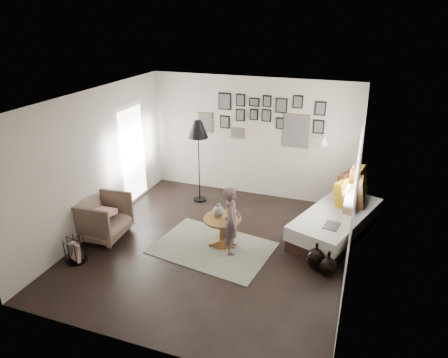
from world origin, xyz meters
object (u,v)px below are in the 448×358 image
(armchair, at_px, (102,217))
(pedestal_table, at_px, (222,232))
(vase, at_px, (218,209))
(floor_lamp, at_px, (198,132))
(demijohn_large, at_px, (316,258))
(daybed, at_px, (337,217))
(child, at_px, (231,221))
(demijohn_small, at_px, (328,266))
(magazine_basket, at_px, (75,250))

(armchair, bearing_deg, pedestal_table, -80.67)
(pedestal_table, relative_size, vase, 1.40)
(floor_lamp, relative_size, demijohn_large, 3.95)
(daybed, relative_size, child, 1.92)
(vase, distance_m, armchair, 2.14)
(demijohn_large, bearing_deg, floor_lamp, 148.27)
(pedestal_table, bearing_deg, floor_lamp, 125.25)
(pedestal_table, xyz_separation_m, daybed, (1.86, 1.06, 0.09))
(daybed, distance_m, child, 2.07)
(pedestal_table, distance_m, demijohn_small, 1.88)
(vase, bearing_deg, daybed, 28.17)
(armchair, xyz_separation_m, magazine_basket, (0.04, -0.82, -0.19))
(demijohn_small, bearing_deg, magazine_basket, -165.66)
(floor_lamp, height_order, magazine_basket, floor_lamp)
(daybed, relative_size, demijohn_small, 5.66)
(vase, xyz_separation_m, armchair, (-2.06, -0.50, -0.27))
(daybed, bearing_deg, child, -122.92)
(vase, height_order, armchair, vase)
(armchair, bearing_deg, magazine_basket, 179.13)
(floor_lamp, xyz_separation_m, child, (1.29, -1.69, -0.93))
(armchair, height_order, floor_lamp, floor_lamp)
(daybed, bearing_deg, pedestal_table, -130.53)
(magazine_basket, bearing_deg, floor_lamp, 69.69)
(daybed, height_order, magazine_basket, daybed)
(vase, distance_m, demijohn_large, 1.81)
(demijohn_small, distance_m, child, 1.69)
(vase, xyz_separation_m, demijohn_large, (1.73, -0.19, -0.49))
(armchair, relative_size, floor_lamp, 0.49)
(child, bearing_deg, floor_lamp, 17.49)
(pedestal_table, relative_size, child, 0.55)
(vase, bearing_deg, demijohn_large, -6.26)
(pedestal_table, distance_m, magazine_basket, 2.48)
(demijohn_small, xyz_separation_m, child, (-1.63, 0.11, 0.45))
(daybed, relative_size, armchair, 2.67)
(magazine_basket, bearing_deg, vase, 33.11)
(demijohn_large, bearing_deg, daybed, 80.40)
(demijohn_large, bearing_deg, magazine_basket, -163.22)
(daybed, bearing_deg, floor_lamp, -169.00)
(demijohn_large, distance_m, child, 1.49)
(armchair, height_order, magazine_basket, armchair)
(magazine_basket, xyz_separation_m, demijohn_small, (3.96, 1.01, -0.05))
(daybed, distance_m, magazine_basket, 4.62)
(pedestal_table, height_order, child, child)
(demijohn_large, relative_size, child, 0.37)
(pedestal_table, xyz_separation_m, vase, (-0.08, 0.02, 0.42))
(magazine_basket, distance_m, demijohn_large, 3.93)
(floor_lamp, bearing_deg, demijohn_small, -31.63)
(floor_lamp, height_order, child, floor_lamp)
(magazine_basket, relative_size, demijohn_large, 0.91)
(daybed, xyz_separation_m, child, (-1.63, -1.24, 0.27))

